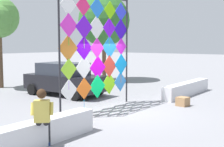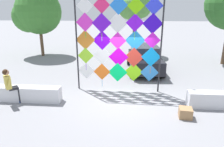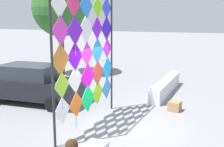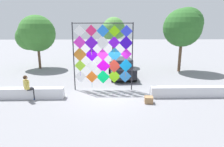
{
  "view_description": "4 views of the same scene",
  "coord_description": "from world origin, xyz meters",
  "px_view_note": "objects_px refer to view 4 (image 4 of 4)",
  "views": [
    {
      "loc": [
        -8.99,
        -6.09,
        2.52
      ],
      "look_at": [
        -0.56,
        0.27,
        1.45
      ],
      "focal_mm": 48.12,
      "sensor_mm": 36.0,
      "label": 1
    },
    {
      "loc": [
        0.15,
        -7.72,
        3.67
      ],
      "look_at": [
        -0.46,
        0.12,
        1.16
      ],
      "focal_mm": 32.34,
      "sensor_mm": 36.0,
      "label": 2
    },
    {
      "loc": [
        -8.57,
        -3.06,
        3.49
      ],
      "look_at": [
        0.28,
        0.57,
        1.66
      ],
      "focal_mm": 47.52,
      "sensor_mm": 36.0,
      "label": 3
    },
    {
      "loc": [
        -0.03,
        -10.73,
        3.97
      ],
      "look_at": [
        0.29,
        0.36,
        1.3
      ],
      "focal_mm": 30.06,
      "sensor_mm": 36.0,
      "label": 4
    }
  ],
  "objects_px": {
    "seated_vendor": "(28,86)",
    "parked_car": "(122,68)",
    "cardboard_box_large": "(149,100)",
    "tree_broadleaf": "(114,29)",
    "kite_display_rack": "(103,54)",
    "tree_far_right": "(34,34)",
    "tree_palm_like": "(183,27)"
  },
  "relations": [
    {
      "from": "cardboard_box_large",
      "to": "tree_broadleaf",
      "type": "xyz_separation_m",
      "value": [
        -1.54,
        10.31,
        3.69
      ]
    },
    {
      "from": "tree_palm_like",
      "to": "cardboard_box_large",
      "type": "bearing_deg",
      "value": -120.71
    },
    {
      "from": "seated_vendor",
      "to": "tree_broadleaf",
      "type": "distance_m",
      "value": 11.4
    },
    {
      "from": "seated_vendor",
      "to": "tree_palm_like",
      "type": "relative_size",
      "value": 0.25
    },
    {
      "from": "kite_display_rack",
      "to": "tree_far_right",
      "type": "distance_m",
      "value": 9.95
    },
    {
      "from": "parked_car",
      "to": "tree_broadleaf",
      "type": "bearing_deg",
      "value": 96.05
    },
    {
      "from": "kite_display_rack",
      "to": "parked_car",
      "type": "bearing_deg",
      "value": 66.16
    },
    {
      "from": "parked_car",
      "to": "tree_far_right",
      "type": "xyz_separation_m",
      "value": [
        -8.38,
        3.76,
        2.64
      ]
    },
    {
      "from": "tree_palm_like",
      "to": "parked_car",
      "type": "bearing_deg",
      "value": -159.6
    },
    {
      "from": "kite_display_rack",
      "to": "tree_palm_like",
      "type": "relative_size",
      "value": 0.74
    },
    {
      "from": "cardboard_box_large",
      "to": "tree_palm_like",
      "type": "xyz_separation_m",
      "value": [
        4.63,
        7.8,
        3.93
      ]
    },
    {
      "from": "seated_vendor",
      "to": "parked_car",
      "type": "height_order",
      "value": "parked_car"
    },
    {
      "from": "kite_display_rack",
      "to": "tree_far_right",
      "type": "height_order",
      "value": "tree_far_right"
    },
    {
      "from": "seated_vendor",
      "to": "cardboard_box_large",
      "type": "bearing_deg",
      "value": -5.06
    },
    {
      "from": "parked_car",
      "to": "tree_far_right",
      "type": "distance_m",
      "value": 9.56
    },
    {
      "from": "kite_display_rack",
      "to": "tree_palm_like",
      "type": "xyz_separation_m",
      "value": [
        7.14,
        5.42,
        1.7
      ]
    },
    {
      "from": "tree_palm_like",
      "to": "kite_display_rack",
      "type": "bearing_deg",
      "value": -142.78
    },
    {
      "from": "tree_far_right",
      "to": "tree_palm_like",
      "type": "bearing_deg",
      "value": -6.67
    },
    {
      "from": "cardboard_box_large",
      "to": "tree_far_right",
      "type": "bearing_deg",
      "value": 134.98
    },
    {
      "from": "kite_display_rack",
      "to": "tree_palm_like",
      "type": "distance_m",
      "value": 9.13
    },
    {
      "from": "tree_far_right",
      "to": "tree_broadleaf",
      "type": "height_order",
      "value": "tree_far_right"
    },
    {
      "from": "tree_palm_like",
      "to": "tree_far_right",
      "type": "bearing_deg",
      "value": 173.33
    },
    {
      "from": "cardboard_box_large",
      "to": "tree_broadleaf",
      "type": "bearing_deg",
      "value": 98.48
    },
    {
      "from": "kite_display_rack",
      "to": "parked_car",
      "type": "distance_m",
      "value": 3.97
    },
    {
      "from": "parked_car",
      "to": "tree_palm_like",
      "type": "bearing_deg",
      "value": 20.4
    },
    {
      "from": "seated_vendor",
      "to": "tree_broadleaf",
      "type": "relative_size",
      "value": 0.29
    },
    {
      "from": "parked_car",
      "to": "cardboard_box_large",
      "type": "distance_m",
      "value": 5.81
    },
    {
      "from": "kite_display_rack",
      "to": "seated_vendor",
      "type": "relative_size",
      "value": 2.95
    },
    {
      "from": "seated_vendor",
      "to": "tree_far_right",
      "type": "height_order",
      "value": "tree_far_right"
    },
    {
      "from": "cardboard_box_large",
      "to": "parked_car",
      "type": "bearing_deg",
      "value": 100.44
    },
    {
      "from": "tree_far_right",
      "to": "cardboard_box_large",
      "type": "bearing_deg",
      "value": -45.02
    },
    {
      "from": "kite_display_rack",
      "to": "tree_far_right",
      "type": "xyz_separation_m",
      "value": [
        -6.92,
        7.07,
        1.02
      ]
    }
  ]
}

